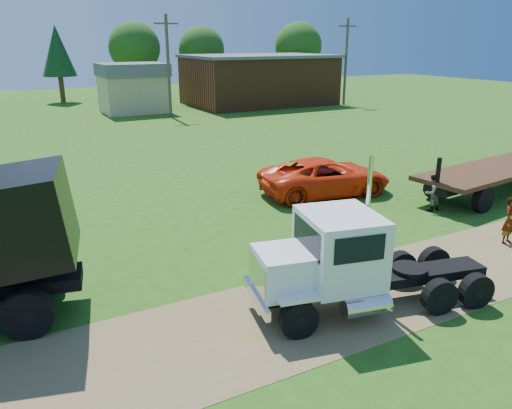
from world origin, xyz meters
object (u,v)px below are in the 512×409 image
orange_pickup (325,177)px  white_semi_tractor (342,262)px  flatbed_trailer (495,173)px  spectator_a (510,220)px

orange_pickup → white_semi_tractor: bearing=153.2°
flatbed_trailer → orange_pickup: bearing=145.5°
white_semi_tractor → orange_pickup: 10.52m
white_semi_tractor → spectator_a: bearing=18.0°
white_semi_tractor → flatbed_trailer: size_ratio=0.74×
orange_pickup → spectator_a: size_ratio=3.58×
white_semi_tractor → spectator_a: 8.12m
white_semi_tractor → spectator_a: (8.06, 0.86, -0.52)m
orange_pickup → flatbed_trailer: bearing=-111.0°
flatbed_trailer → spectator_a: size_ratio=5.42×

